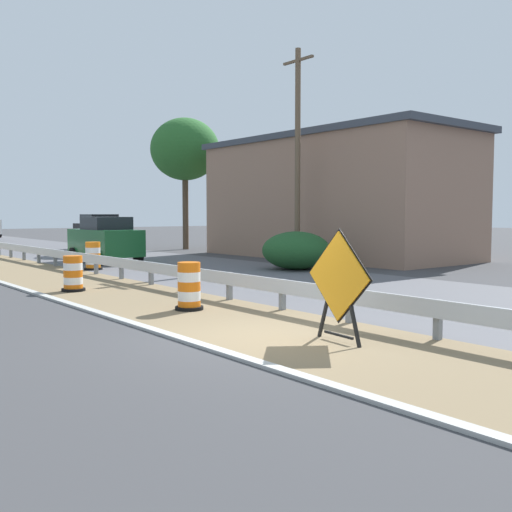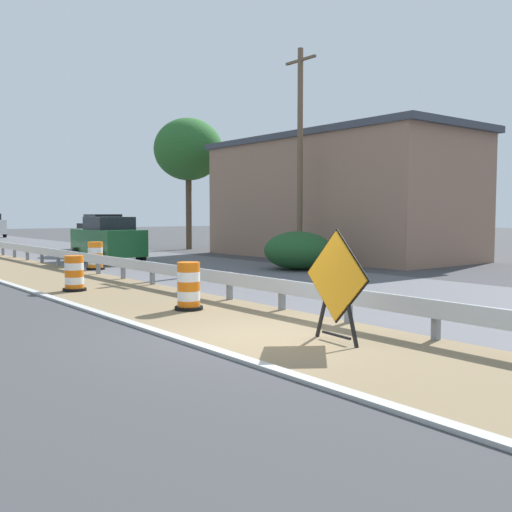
% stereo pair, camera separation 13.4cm
% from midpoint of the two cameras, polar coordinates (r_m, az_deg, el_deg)
% --- Properties ---
extents(ground_plane, '(160.00, 160.00, 0.00)m').
position_cam_midpoint_polar(ground_plane, '(10.63, 0.23, -7.75)').
color(ground_plane, '#3D3D3F').
extents(median_dirt_strip, '(3.58, 120.00, 0.01)m').
position_cam_midpoint_polar(median_dirt_strip, '(11.00, 2.64, -7.33)').
color(median_dirt_strip, '#7F6B4C').
rests_on(median_dirt_strip, ground).
extents(far_lane_asphalt, '(7.81, 120.00, 0.00)m').
position_cam_midpoint_polar(far_lane_asphalt, '(15.31, 18.90, -4.31)').
color(far_lane_asphalt, '#56565B').
rests_on(far_lane_asphalt, ground).
extents(curb_near_edge, '(0.20, 120.00, 0.11)m').
position_cam_midpoint_polar(curb_near_edge, '(9.88, -5.71, -8.66)').
color(curb_near_edge, '#ADADA8').
rests_on(curb_near_edge, ground).
extents(guardrail_median, '(0.18, 57.14, 0.71)m').
position_cam_midpoint_polar(guardrail_median, '(12.64, 5.08, -3.48)').
color(guardrail_median, silver).
rests_on(guardrail_median, ground).
extents(warning_sign_diamond, '(0.20, 1.61, 1.94)m').
position_cam_midpoint_polar(warning_sign_diamond, '(10.10, 7.57, -2.38)').
color(warning_sign_diamond, black).
rests_on(warning_sign_diamond, ground).
extents(traffic_barrel_nearest, '(0.65, 0.65, 1.09)m').
position_cam_midpoint_polar(traffic_barrel_nearest, '(13.52, -6.74, -3.11)').
color(traffic_barrel_nearest, orange).
rests_on(traffic_barrel_nearest, ground).
extents(traffic_barrel_close, '(0.66, 0.66, 1.00)m').
position_cam_midpoint_polar(traffic_barrel_close, '(17.45, -17.41, -1.78)').
color(traffic_barrel_close, orange).
rests_on(traffic_barrel_close, ground).
extents(traffic_barrel_mid, '(0.71, 0.71, 1.09)m').
position_cam_midpoint_polar(traffic_barrel_mid, '(23.87, -15.57, -0.11)').
color(traffic_barrel_mid, orange).
rests_on(traffic_barrel_mid, ground).
extents(car_lead_far_lane, '(2.11, 4.17, 2.04)m').
position_cam_midpoint_polar(car_lead_far_lane, '(27.29, -14.44, 1.53)').
color(car_lead_far_lane, '#195128').
rests_on(car_lead_far_lane, ground).
extents(car_mid_far_lane, '(2.18, 4.10, 2.14)m').
position_cam_midpoint_polar(car_mid_far_lane, '(36.98, -14.86, 2.24)').
color(car_mid_far_lane, black).
rests_on(car_mid_far_lane, ground).
extents(roadside_shop_near, '(6.50, 14.03, 6.01)m').
position_cam_midpoint_polar(roadside_shop_near, '(30.03, 7.36, 5.66)').
color(roadside_shop_near, '#93705B').
rests_on(roadside_shop_near, ground).
extents(utility_pole_near, '(0.24, 1.80, 9.19)m').
position_cam_midpoint_polar(utility_pole_near, '(25.88, 3.88, 9.81)').
color(utility_pole_near, brown).
rests_on(utility_pole_near, ground).
extents(bush_roadside, '(2.68, 2.68, 1.49)m').
position_cam_midpoint_polar(bush_roadside, '(23.18, 3.73, 0.54)').
color(bush_roadside, '#1E4C23').
rests_on(bush_roadside, ground).
extents(tree_roadside, '(4.16, 4.16, 7.94)m').
position_cam_midpoint_polar(tree_roadside, '(36.63, -6.96, 10.12)').
color(tree_roadside, '#4C3D2D').
rests_on(tree_roadside, ground).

